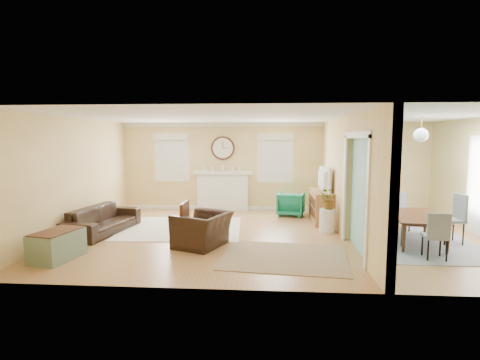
{
  "coord_description": "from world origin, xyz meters",
  "views": [
    {
      "loc": [
        -0.2,
        -8.08,
        2.14
      ],
      "look_at": [
        -0.8,
        0.3,
        1.2
      ],
      "focal_mm": 28.0,
      "sensor_mm": 36.0,
      "label": 1
    }
  ],
  "objects_px": {
    "eames_chair": "(202,230)",
    "credenza": "(321,206)",
    "sofa": "(103,220)",
    "dining_table": "(417,229)",
    "green_chair": "(291,204)"
  },
  "relations": [
    {
      "from": "eames_chair",
      "to": "credenza",
      "type": "xyz_separation_m",
      "value": [
        2.66,
        2.42,
        0.06
      ]
    },
    {
      "from": "credenza",
      "to": "dining_table",
      "type": "relative_size",
      "value": 0.83
    },
    {
      "from": "sofa",
      "to": "eames_chair",
      "type": "bearing_deg",
      "value": -102.01
    },
    {
      "from": "sofa",
      "to": "credenza",
      "type": "height_order",
      "value": "credenza"
    },
    {
      "from": "green_chair",
      "to": "dining_table",
      "type": "distance_m",
      "value": 3.52
    },
    {
      "from": "green_chair",
      "to": "credenza",
      "type": "relative_size",
      "value": 0.52
    },
    {
      "from": "sofa",
      "to": "eames_chair",
      "type": "height_order",
      "value": "eames_chair"
    },
    {
      "from": "green_chair",
      "to": "credenza",
      "type": "distance_m",
      "value": 1.02
    },
    {
      "from": "credenza",
      "to": "eames_chair",
      "type": "bearing_deg",
      "value": -137.75
    },
    {
      "from": "dining_table",
      "to": "sofa",
      "type": "bearing_deg",
      "value": 94.64
    },
    {
      "from": "green_chair",
      "to": "dining_table",
      "type": "xyz_separation_m",
      "value": [
        2.4,
        -2.58,
        -0.03
      ]
    },
    {
      "from": "green_chair",
      "to": "credenza",
      "type": "height_order",
      "value": "credenza"
    },
    {
      "from": "sofa",
      "to": "green_chair",
      "type": "height_order",
      "value": "green_chair"
    },
    {
      "from": "eames_chair",
      "to": "dining_table",
      "type": "bearing_deg",
      "value": 119.6
    },
    {
      "from": "eames_chair",
      "to": "credenza",
      "type": "bearing_deg",
      "value": 154.51
    }
  ]
}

